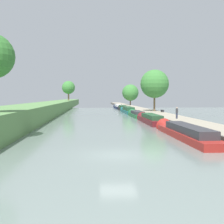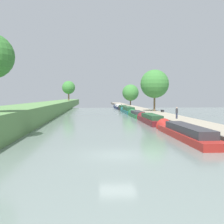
{
  "view_description": "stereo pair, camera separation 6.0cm",
  "coord_description": "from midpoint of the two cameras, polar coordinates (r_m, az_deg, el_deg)",
  "views": [
    {
      "loc": [
        -1.8,
        -18.62,
        4.02
      ],
      "look_at": [
        2.16,
        35.07,
        1.0
      ],
      "focal_mm": 44.21,
      "sensor_mm": 36.0,
      "label": 1
    },
    {
      "loc": [
        -1.74,
        -18.62,
        4.02
      ],
      "look_at": [
        2.16,
        35.07,
        1.0
      ],
      "focal_mm": 44.21,
      "sensor_mm": 36.0,
      "label": 2
    }
  ],
  "objects": [
    {
      "name": "tree_rightbank_midfar",
      "position": [
        103.39,
        3.8,
        4.01
      ],
      "size": [
        6.14,
        6.14,
        7.71
      ],
      "color": "brown",
      "rests_on": "right_towpath"
    },
    {
      "name": "narrowboat_red",
      "position": [
        28.17,
        14.4,
        -3.99
      ],
      "size": [
        2.08,
        14.75,
        2.0
      ],
      "color": "maroon",
      "rests_on": "ground_plane"
    },
    {
      "name": "narrowboat_teal",
      "position": [
        68.71,
        3.18,
        0.37
      ],
      "size": [
        2.18,
        14.76,
        2.24
      ],
      "color": "#195B60",
      "rests_on": "ground_plane"
    },
    {
      "name": "mooring_bollard_far",
      "position": [
        101.12,
        1.9,
        1.54
      ],
      "size": [
        0.16,
        0.16,
        0.45
      ],
      "color": "black",
      "rests_on": "right_towpath"
    },
    {
      "name": "tree_rightbank_midnear",
      "position": [
        61.05,
        8.76,
        5.77
      ],
      "size": [
        6.18,
        6.18,
        9.04
      ],
      "color": "brown",
      "rests_on": "right_towpath"
    },
    {
      "name": "tree_leftbank_upstream",
      "position": [
        102.29,
        -9.01,
        5.02
      ],
      "size": [
        4.75,
        4.75,
        7.13
      ],
      "color": "brown",
      "rests_on": "left_grassy_bank"
    },
    {
      "name": "narrowboat_green",
      "position": [
        55.59,
        4.98,
        -0.45
      ],
      "size": [
        2.12,
        10.69,
        2.02
      ],
      "color": "#1E6033",
      "rests_on": "ground_plane"
    },
    {
      "name": "ground_plane",
      "position": [
        19.13,
        1.21,
        -8.92
      ],
      "size": [
        160.0,
        160.0,
        0.0
      ],
      "primitive_type": "plane",
      "color": "slate"
    },
    {
      "name": "park_bench",
      "position": [
        57.2,
        10.35,
        0.33
      ],
      "size": [
        0.44,
        1.5,
        0.47
      ],
      "color": "#333338",
      "rests_on": "right_towpath"
    },
    {
      "name": "narrowboat_black",
      "position": [
        82.4,
        2.07,
        0.81
      ],
      "size": [
        1.96,
        11.13,
        2.11
      ],
      "color": "black",
      "rests_on": "ground_plane"
    },
    {
      "name": "narrowboat_maroon",
      "position": [
        42.65,
        7.77,
        -1.45
      ],
      "size": [
        2.0,
        12.53,
        1.97
      ],
      "color": "maroon",
      "rests_on": "ground_plane"
    },
    {
      "name": "narrowboat_navy",
      "position": [
        95.19,
        1.17,
        1.11
      ],
      "size": [
        2.15,
        13.31,
        2.04
      ],
      "color": "#141E42",
      "rests_on": "ground_plane"
    },
    {
      "name": "person_walking",
      "position": [
        40.64,
        13.21,
        -0.11
      ],
      "size": [
        0.34,
        0.34,
        1.66
      ],
      "color": "#282D42",
      "rests_on": "right_towpath"
    }
  ]
}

